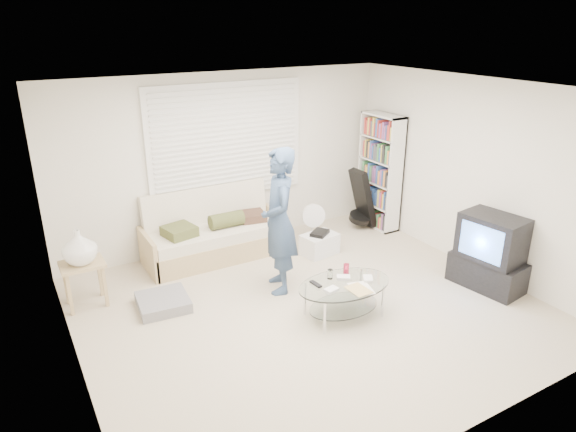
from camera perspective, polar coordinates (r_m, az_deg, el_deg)
ground at (r=6.09m, az=2.41°, el=-10.20°), size 5.00×5.00×0.00m
room_shell at (r=5.81m, az=0.12°, el=5.84°), size 5.02×4.52×2.51m
window_blinds at (r=7.33m, az=-6.74°, el=8.28°), size 2.32×0.08×1.62m
futon_sofa at (r=7.27m, az=-8.18°, el=-2.15°), size 1.96×0.79×0.96m
grey_floor_pillow at (r=6.24m, az=-13.70°, el=-9.29°), size 0.62×0.62×0.13m
side_table at (r=6.28m, az=-22.14°, el=-3.55°), size 0.48×0.39×0.95m
bookshelf at (r=8.21m, az=10.16°, el=4.85°), size 0.29×0.76×1.81m
guitar_case at (r=8.21m, az=8.25°, el=1.47°), size 0.40×0.36×0.95m
floor_fan at (r=7.68m, az=2.67°, el=-0.39°), size 0.37×0.24×0.60m
storage_bin at (r=7.34m, az=3.52°, el=-3.07°), size 0.54×0.42×0.35m
tv_unit at (r=6.80m, az=21.49°, el=-3.85°), size 0.58×0.93×0.95m
coffee_table at (r=5.82m, az=6.29°, el=-8.14°), size 1.13×0.76×0.53m
standing_person at (r=6.12m, az=-0.99°, el=-0.60°), size 0.61×0.76×1.80m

